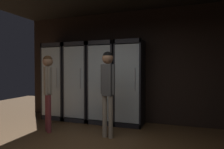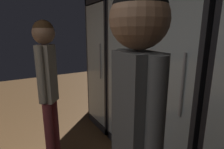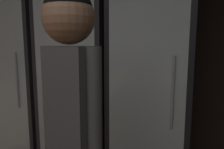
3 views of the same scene
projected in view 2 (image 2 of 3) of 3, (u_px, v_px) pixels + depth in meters
The scene contains 5 objects.
cooler_far_left at pixel (114, 66), 2.82m from camera, with size 0.64×0.62×2.01m.
cooler_left at pixel (142, 74), 2.25m from camera, with size 0.64×0.62×2.01m.
cooler_center at pixel (188, 88), 1.69m from camera, with size 0.64×0.62×2.01m.
shopper_near at pixel (136, 130), 0.73m from camera, with size 0.31×0.22×1.67m.
shopper_far at pixel (47, 77), 1.79m from camera, with size 0.23×0.22×1.62m.
Camera 2 is at (0.40, 1.26, 1.49)m, focal length 28.01 mm.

